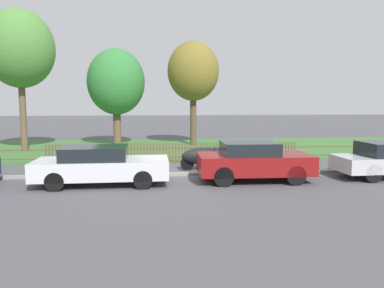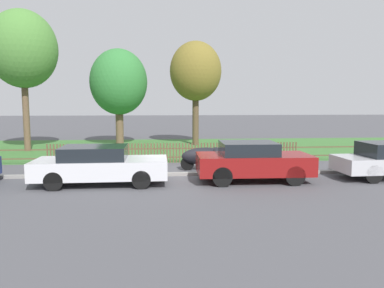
% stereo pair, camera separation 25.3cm
% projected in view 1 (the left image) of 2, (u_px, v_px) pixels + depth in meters
% --- Properties ---
extents(ground_plane, '(120.00, 120.00, 0.00)m').
position_uv_depth(ground_plane, '(178.00, 176.00, 14.19)').
color(ground_plane, '#4C4C51').
extents(kerb_stone, '(41.91, 0.20, 0.12)m').
position_uv_depth(kerb_stone, '(178.00, 174.00, 14.28)').
color(kerb_stone, gray).
rests_on(kerb_stone, ground).
extents(grass_strip, '(41.91, 10.53, 0.01)m').
position_uv_depth(grass_strip, '(170.00, 148.00, 22.50)').
color(grass_strip, '#3D7033').
rests_on(grass_strip, ground).
extents(park_fence, '(41.91, 0.05, 0.91)m').
position_uv_depth(park_fence, '(174.00, 153.00, 17.26)').
color(park_fence, brown).
rests_on(park_fence, ground).
extents(parked_car_navy_estate, '(4.49, 1.84, 1.32)m').
position_uv_depth(parked_car_navy_estate, '(101.00, 165.00, 12.69)').
color(parked_car_navy_estate, silver).
rests_on(parked_car_navy_estate, ground).
extents(parked_car_red_compact, '(4.01, 1.87, 1.41)m').
position_uv_depth(parked_car_red_compact, '(253.00, 161.00, 13.29)').
color(parked_car_red_compact, maroon).
rests_on(parked_car_red_compact, ground).
extents(covered_motorcycle, '(2.03, 0.85, 0.94)m').
position_uv_depth(covered_motorcycle, '(206.00, 156.00, 15.45)').
color(covered_motorcycle, black).
rests_on(covered_motorcycle, ground).
extents(tree_behind_motorcycle, '(3.75, 3.75, 7.86)m').
position_uv_depth(tree_behind_motorcycle, '(20.00, 49.00, 20.56)').
color(tree_behind_motorcycle, brown).
rests_on(tree_behind_motorcycle, ground).
extents(tree_mid_park, '(3.58, 3.58, 6.09)m').
position_uv_depth(tree_mid_park, '(116.00, 82.00, 23.42)').
color(tree_mid_park, brown).
rests_on(tree_mid_park, ground).
extents(tree_far_left, '(3.28, 3.28, 6.61)m').
position_uv_depth(tree_far_left, '(193.00, 72.00, 23.77)').
color(tree_far_left, brown).
rests_on(tree_far_left, ground).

